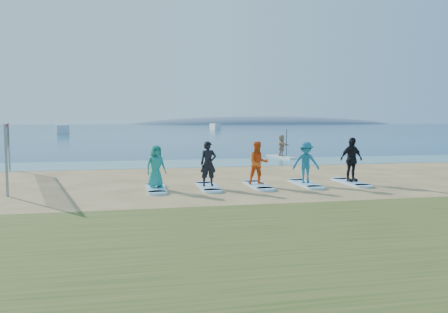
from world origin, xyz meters
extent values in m
plane|color=tan|center=(0.00, 0.00, 0.00)|extent=(600.00, 600.00, 0.00)
plane|color=teal|center=(0.00, 10.50, 0.01)|extent=(600.00, 600.00, 0.00)
plane|color=navy|center=(0.00, 160.00, 0.01)|extent=(600.00, 600.00, 0.00)
ellipsoid|color=slate|center=(95.00, 300.00, 0.00)|extent=(220.00, 56.00, 18.00)
cylinder|color=gray|center=(-8.36, 0.18, 1.25)|extent=(0.09, 0.09, 2.50)
cylinder|color=gray|center=(-10.51, 8.91, 1.25)|extent=(0.09, 0.09, 2.50)
cube|color=black|center=(-9.44, 4.54, 1.90)|extent=(2.18, 8.75, 1.00)
cube|color=#B11222|center=(-9.44, 4.54, 2.42)|extent=(2.21, 8.75, 0.10)
cube|color=silver|center=(6.17, 13.18, 0.06)|extent=(1.46, 3.08, 0.12)
imported|color=tan|center=(6.17, 13.18, 0.87)|extent=(0.64, 1.44, 1.50)
cube|color=silver|center=(-18.33, 79.84, 0.00)|extent=(3.75, 8.51, 1.74)
cube|color=silver|center=(20.13, 112.52, 0.00)|extent=(2.22, 6.45, 1.73)
cube|color=#A0D3F8|center=(-3.26, 0.61, 0.04)|extent=(0.70, 2.20, 0.09)
imported|color=teal|center=(-3.26, 0.61, 0.89)|extent=(0.92, 0.78, 1.60)
cube|color=#A0D3F8|center=(-1.25, 0.61, 0.04)|extent=(0.70, 2.20, 0.09)
imported|color=black|center=(-1.25, 0.61, 0.95)|extent=(0.64, 0.43, 1.73)
cube|color=#A0D3F8|center=(0.76, 0.61, 0.04)|extent=(0.70, 2.20, 0.09)
imported|color=#E55618|center=(0.76, 0.61, 0.94)|extent=(0.86, 0.68, 1.70)
cube|color=#A0D3F8|center=(2.77, 0.61, 0.04)|extent=(0.70, 2.20, 0.09)
imported|color=#1D6C8C|center=(2.77, 0.61, 0.92)|extent=(1.20, 0.88, 1.67)
cube|color=#A0D3F8|center=(4.78, 0.61, 0.04)|extent=(0.70, 2.20, 0.09)
imported|color=black|center=(4.78, 0.61, 1.00)|extent=(1.14, 0.64, 1.83)
camera|label=1|loc=(-4.10, -15.94, 2.61)|focal=35.00mm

